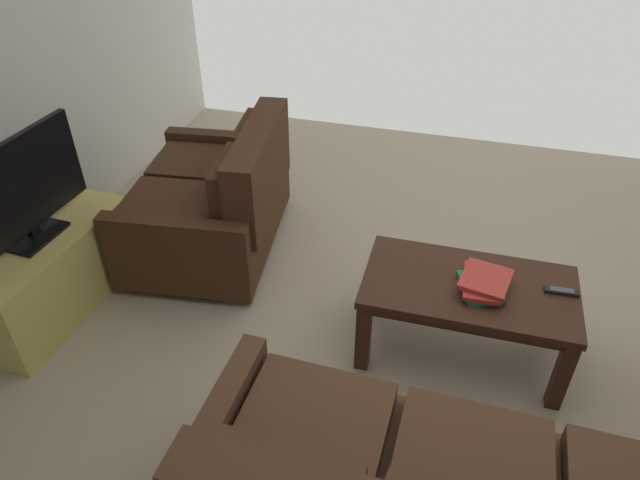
{
  "coord_description": "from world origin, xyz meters",
  "views": [
    {
      "loc": [
        0.09,
        2.3,
        2.34
      ],
      "look_at": [
        0.6,
        0.4,
        0.88
      ],
      "focal_mm": 32.6,
      "sensor_mm": 36.0,
      "label": 1
    }
  ],
  "objects_px": {
    "tv_stand": "(48,273)",
    "tv_remote": "(562,291)",
    "coffee_table": "(468,296)",
    "loveseat_near": "(216,201)",
    "flat_tv": "(19,191)",
    "book_stack": "(483,283)"
  },
  "relations": [
    {
      "from": "tv_stand",
      "to": "coffee_table",
      "type": "bearing_deg",
      "value": -173.82
    },
    {
      "from": "tv_stand",
      "to": "loveseat_near",
      "type": "bearing_deg",
      "value": -130.97
    },
    {
      "from": "coffee_table",
      "to": "tv_stand",
      "type": "xyz_separation_m",
      "value": [
        2.28,
        0.25,
        -0.15
      ]
    },
    {
      "from": "flat_tv",
      "to": "book_stack",
      "type": "xyz_separation_m",
      "value": [
        -2.34,
        -0.22,
        -0.27
      ]
    },
    {
      "from": "book_stack",
      "to": "tv_remote",
      "type": "relative_size",
      "value": 1.83
    },
    {
      "from": "flat_tv",
      "to": "tv_remote",
      "type": "height_order",
      "value": "flat_tv"
    },
    {
      "from": "coffee_table",
      "to": "flat_tv",
      "type": "relative_size",
      "value": 1.21
    },
    {
      "from": "tv_stand",
      "to": "book_stack",
      "type": "xyz_separation_m",
      "value": [
        -2.34,
        -0.22,
        0.27
      ]
    },
    {
      "from": "tv_remote",
      "to": "coffee_table",
      "type": "bearing_deg",
      "value": 6.5
    },
    {
      "from": "loveseat_near",
      "to": "tv_remote",
      "type": "relative_size",
      "value": 7.85
    },
    {
      "from": "loveseat_near",
      "to": "tv_remote",
      "type": "distance_m",
      "value": 2.08
    },
    {
      "from": "flat_tv",
      "to": "book_stack",
      "type": "height_order",
      "value": "flat_tv"
    },
    {
      "from": "book_stack",
      "to": "coffee_table",
      "type": "bearing_deg",
      "value": -24.33
    },
    {
      "from": "tv_stand",
      "to": "tv_remote",
      "type": "relative_size",
      "value": 6.49
    },
    {
      "from": "coffee_table",
      "to": "tv_stand",
      "type": "distance_m",
      "value": 2.3
    },
    {
      "from": "tv_stand",
      "to": "tv_remote",
      "type": "height_order",
      "value": "tv_remote"
    },
    {
      "from": "tv_stand",
      "to": "flat_tv",
      "type": "xyz_separation_m",
      "value": [
        -0.0,
        -0.0,
        0.54
      ]
    },
    {
      "from": "loveseat_near",
      "to": "tv_remote",
      "type": "xyz_separation_m",
      "value": [
        -2.02,
        0.5,
        0.13
      ]
    },
    {
      "from": "coffee_table",
      "to": "tv_stand",
      "type": "relative_size",
      "value": 0.99
    },
    {
      "from": "tv_stand",
      "to": "book_stack",
      "type": "relative_size",
      "value": 3.54
    },
    {
      "from": "coffee_table",
      "to": "book_stack",
      "type": "xyz_separation_m",
      "value": [
        -0.05,
        0.02,
        0.12
      ]
    },
    {
      "from": "loveseat_near",
      "to": "book_stack",
      "type": "relative_size",
      "value": 4.29
    }
  ]
}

